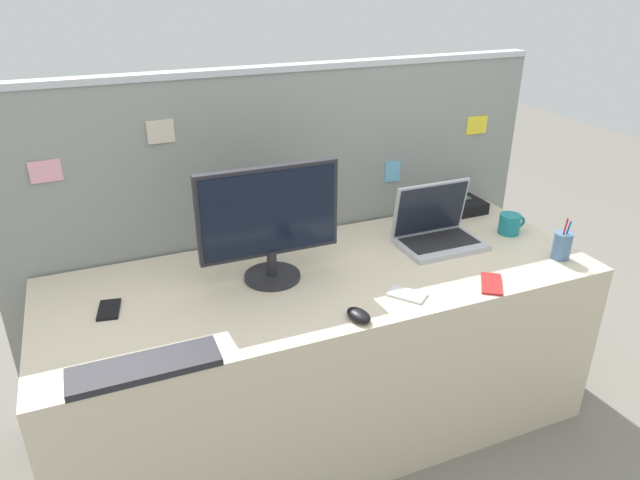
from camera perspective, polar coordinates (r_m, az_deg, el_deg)
name	(u,v)px	position (r m, az deg, el deg)	size (l,w,h in m)	color
ground_plane	(324,421)	(2.60, 0.44, -17.29)	(10.00, 10.00, 0.00)	slate
desk	(325,352)	(2.38, 0.47, -10.94)	(2.06, 0.78, 0.71)	beige
cubicle_divider	(287,231)	(2.54, -3.28, 0.85)	(2.29, 0.08, 1.42)	gray
desktop_monitor	(269,219)	(2.07, -4.97, 2.04)	(0.52, 0.21, 0.43)	#232328
laptop	(436,228)	(2.45, 11.29, 1.14)	(0.34, 0.23, 0.25)	#B2B5BC
desk_phone	(459,205)	(2.81, 13.47, 3.38)	(0.20, 0.18, 0.09)	black
keyboard_main	(145,367)	(1.77, -16.79, -11.81)	(0.43, 0.13, 0.02)	#232328
computer_mouse_right_hand	(359,315)	(1.92, 3.80, -7.34)	(0.06, 0.10, 0.03)	black
pen_cup	(562,245)	(2.47, 22.60, -0.50)	(0.07, 0.07, 0.18)	#4C7093
cell_phone_white_slab	(407,295)	(2.07, 8.53, -5.30)	(0.07, 0.13, 0.01)	silver
cell_phone_red_case	(492,284)	(2.20, 16.44, -4.12)	(0.07, 0.15, 0.01)	#B22323
cell_phone_black_slab	(109,310)	(2.09, -19.95, -6.42)	(0.07, 0.12, 0.01)	black
coffee_mug	(510,224)	(2.63, 18.09, 1.51)	(0.13, 0.09, 0.09)	#197A84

